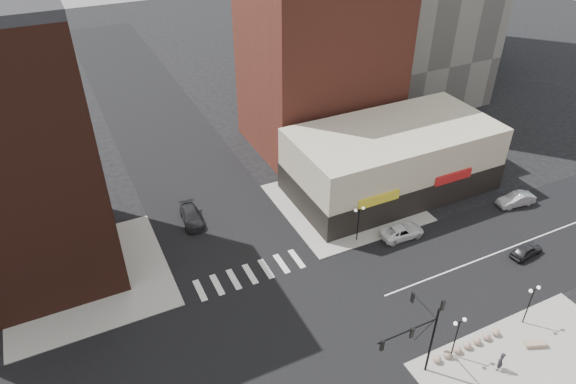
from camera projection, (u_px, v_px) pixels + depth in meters
ground at (288, 333)px, 44.03m from camera, size 240.00×240.00×0.00m
road_ew at (288, 333)px, 44.03m from camera, size 200.00×14.00×0.02m
road_ns at (288, 333)px, 44.03m from camera, size 14.00×200.00×0.02m
sidewalk_nw at (87, 278)px, 49.55m from camera, size 15.00×15.00×0.12m
sidewalk_ne at (345, 202)px, 60.05m from camera, size 15.00×15.00×0.12m
building_ne_midrise at (320, 65)px, 66.73m from camera, size 18.00×15.00×22.00m
building_ne_row at (391, 164)px, 60.96m from camera, size 24.20×12.20×8.00m
traffic_signal at (421, 329)px, 38.04m from camera, size 5.59×3.09×7.77m
street_lamp_se_a at (458, 329)px, 40.22m from camera, size 1.22×0.32×4.16m
street_lamp_se_b at (532, 296)px, 43.11m from camera, size 1.22×0.32×4.16m
street_lamp_ne at (359, 216)px, 52.50m from camera, size 1.22×0.32×4.16m
bollard_row at (467, 345)px, 42.41m from camera, size 6.96×0.66×0.66m
white_suv at (402, 232)px, 54.55m from camera, size 4.93×2.46×1.34m
dark_sedan_east at (526, 250)px, 52.07m from camera, size 3.93×1.93×1.29m
silver_sedan at (516, 200)px, 59.36m from camera, size 4.65×2.13×1.48m
dark_sedan_north at (191, 217)px, 56.69m from camera, size 2.38×5.07×1.43m
pedestrian at (500, 362)px, 40.34m from camera, size 0.81×0.70×1.87m
stone_bench at (535, 344)px, 42.61m from camera, size 1.93×1.21×0.43m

